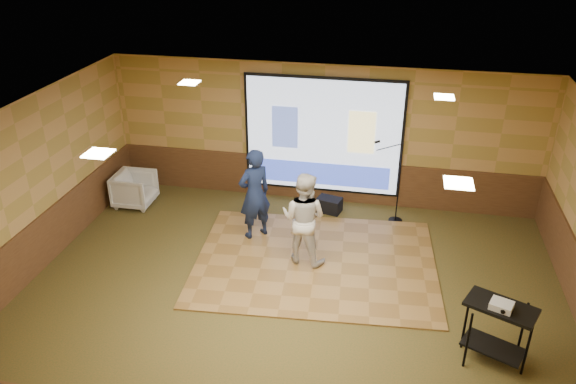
% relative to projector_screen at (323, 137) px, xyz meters
% --- Properties ---
extents(ground, '(9.00, 9.00, 0.00)m').
position_rel_projector_screen_xyz_m(ground, '(0.00, -3.44, -1.47)').
color(ground, '#343C1B').
rests_on(ground, ground).
extents(room_shell, '(9.04, 7.04, 3.02)m').
position_rel_projector_screen_xyz_m(room_shell, '(0.00, -3.44, 0.62)').
color(room_shell, tan).
rests_on(room_shell, ground).
extents(wainscot_back, '(9.00, 0.04, 0.95)m').
position_rel_projector_screen_xyz_m(wainscot_back, '(0.00, 0.04, -1.00)').
color(wainscot_back, '#472B17').
rests_on(wainscot_back, ground).
extents(wainscot_left, '(0.04, 7.00, 0.95)m').
position_rel_projector_screen_xyz_m(wainscot_left, '(-4.48, -3.44, -1.00)').
color(wainscot_left, '#472B17').
rests_on(wainscot_left, ground).
extents(projector_screen, '(3.32, 0.06, 2.52)m').
position_rel_projector_screen_xyz_m(projector_screen, '(0.00, 0.00, 0.00)').
color(projector_screen, black).
rests_on(projector_screen, room_shell).
extents(downlight_nw, '(0.32, 0.32, 0.02)m').
position_rel_projector_screen_xyz_m(downlight_nw, '(-2.20, -1.64, 1.50)').
color(downlight_nw, '#FFEEBF').
rests_on(downlight_nw, room_shell).
extents(downlight_ne, '(0.32, 0.32, 0.02)m').
position_rel_projector_screen_xyz_m(downlight_ne, '(2.20, -1.64, 1.50)').
color(downlight_ne, '#FFEEBF').
rests_on(downlight_ne, room_shell).
extents(downlight_sw, '(0.32, 0.32, 0.02)m').
position_rel_projector_screen_xyz_m(downlight_sw, '(-2.20, -4.94, 1.50)').
color(downlight_sw, '#FFEEBF').
rests_on(downlight_sw, room_shell).
extents(downlight_se, '(0.32, 0.32, 0.02)m').
position_rel_projector_screen_xyz_m(downlight_se, '(2.20, -4.94, 1.50)').
color(downlight_se, '#FFEEBF').
rests_on(downlight_se, room_shell).
extents(dance_floor, '(4.52, 3.58, 0.03)m').
position_rel_projector_screen_xyz_m(dance_floor, '(0.25, -2.44, -1.46)').
color(dance_floor, olive).
rests_on(dance_floor, ground).
extents(player_left, '(0.77, 0.76, 1.80)m').
position_rel_projector_screen_xyz_m(player_left, '(-1.03, -1.77, -0.54)').
color(player_left, '#162145').
rests_on(player_left, dance_floor).
extents(player_right, '(0.96, 0.82, 1.72)m').
position_rel_projector_screen_xyz_m(player_right, '(0.03, -2.43, -0.59)').
color(player_right, beige).
rests_on(player_right, dance_floor).
extents(av_table, '(0.92, 0.48, 0.96)m').
position_rel_projector_screen_xyz_m(av_table, '(3.06, -4.40, -0.80)').
color(av_table, black).
rests_on(av_table, ground).
extents(projector, '(0.35, 0.33, 0.10)m').
position_rel_projector_screen_xyz_m(projector, '(3.05, -4.46, -0.46)').
color(projector, silver).
rests_on(projector, av_table).
extents(mic_stand, '(0.68, 0.28, 1.75)m').
position_rel_projector_screen_xyz_m(mic_stand, '(1.58, -0.62, -0.98)').
color(mic_stand, black).
rests_on(mic_stand, ground).
extents(banquet_chair, '(0.82, 0.79, 0.73)m').
position_rel_projector_screen_xyz_m(banquet_chair, '(-3.89, -0.98, -1.11)').
color(banquet_chair, gray).
rests_on(banquet_chair, ground).
extents(duffel_bag, '(0.56, 0.44, 0.31)m').
position_rel_projector_screen_xyz_m(duffel_bag, '(0.24, -0.48, -1.32)').
color(duffel_bag, black).
rests_on(duffel_bag, ground).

